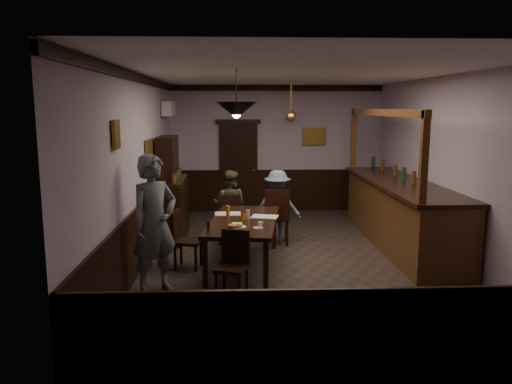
{
  "coord_description": "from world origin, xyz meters",
  "views": [
    {
      "loc": [
        -1.0,
        -7.87,
        2.48
      ],
      "look_at": [
        -0.66,
        -0.06,
        1.15
      ],
      "focal_mm": 35.0,
      "sensor_mm": 36.0,
      "label": 1
    }
  ],
  "objects": [
    {
      "name": "door_back",
      "position": [
        -0.9,
        3.95,
        1.05
      ],
      "size": [
        0.9,
        0.06,
        2.1
      ],
      "primitive_type": "cube",
      "color": "black",
      "rests_on": "ground"
    },
    {
      "name": "person_seated_right",
      "position": [
        -0.2,
        1.21,
        0.67
      ],
      "size": [
        0.96,
        0.7,
        1.34
      ],
      "primitive_type": "imported",
      "rotation": [
        0.0,
        0.0,
        2.88
      ],
      "color": "slate",
      "rests_on": "ground"
    },
    {
      "name": "beer_glass",
      "position": [
        -1.11,
        -0.16,
        0.85
      ],
      "size": [
        0.06,
        0.06,
        0.2
      ],
      "primitive_type": "cylinder",
      "color": "#BF721E",
      "rests_on": "dining_table"
    },
    {
      "name": "newspaper_right",
      "position": [
        -0.52,
        -0.08,
        0.75
      ],
      "size": [
        0.48,
        0.39,
        0.01
      ],
      "primitive_type": "cube",
      "rotation": [
        0.0,
        0.0,
        -0.24
      ],
      "color": "silver",
      "rests_on": "dining_table"
    },
    {
      "name": "chair_near",
      "position": [
        -1.02,
        -1.58,
        0.49
      ],
      "size": [
        0.49,
        0.49,
        0.89
      ],
      "rotation": [
        0.0,
        0.0,
        -0.33
      ],
      "color": "black",
      "rests_on": "ground"
    },
    {
      "name": "chair_far_left",
      "position": [
        -1.12,
        1.06,
        0.51
      ],
      "size": [
        0.43,
        0.43,
        0.93
      ],
      "rotation": [
        0.0,
        0.0,
        3.22
      ],
      "color": "black",
      "rests_on": "ground"
    },
    {
      "name": "napkin",
      "position": [
        -0.96,
        -0.54,
        0.75
      ],
      "size": [
        0.17,
        0.17,
        0.0
      ],
      "primitive_type": "cube",
      "rotation": [
        0.0,
        0.0,
        -0.14
      ],
      "color": "#FAFD5D",
      "rests_on": "dining_table"
    },
    {
      "name": "person_seated_left",
      "position": [
        -1.09,
        1.34,
        0.66
      ],
      "size": [
        0.75,
        0.64,
        1.33
      ],
      "primitive_type": "imported",
      "rotation": [
        0.0,
        0.0,
        2.9
      ],
      "color": "#49492C",
      "rests_on": "ground"
    },
    {
      "name": "soda_can",
      "position": [
        -0.86,
        -0.4,
        0.81
      ],
      "size": [
        0.07,
        0.07,
        0.12
      ],
      "primitive_type": "cylinder",
      "color": "orange",
      "rests_on": "dining_table"
    },
    {
      "name": "bar_counter",
      "position": [
        1.99,
        0.83,
        0.62
      ],
      "size": [
        1.02,
        4.37,
        2.45
      ],
      "color": "#4F3015",
      "rests_on": "ground"
    },
    {
      "name": "pastry_ring_a",
      "position": [
        -1.04,
        -0.81,
        0.79
      ],
      "size": [
        0.13,
        0.13,
        0.04
      ],
      "primitive_type": "torus",
      "color": "#C68C47",
      "rests_on": "pastry_plate"
    },
    {
      "name": "dining_table",
      "position": [
        -0.86,
        -0.26,
        0.69
      ],
      "size": [
        1.29,
        2.32,
        0.75
      ],
      "rotation": [
        0.0,
        0.0,
        -0.14
      ],
      "color": "black",
      "rests_on": "ground"
    },
    {
      "name": "picture_back",
      "position": [
        0.9,
        3.96,
        1.8
      ],
      "size": [
        0.55,
        0.04,
        0.42
      ],
      "color": "olive",
      "rests_on": "ground"
    },
    {
      "name": "pastry_plate",
      "position": [
        -0.94,
        -0.78,
        0.76
      ],
      "size": [
        0.22,
        0.22,
        0.01
      ],
      "primitive_type": "cylinder",
      "color": "white",
      "rests_on": "dining_table"
    },
    {
      "name": "pendant_brass_mid",
      "position": [
        0.1,
        1.86,
        2.3
      ],
      "size": [
        0.2,
        0.2,
        0.81
      ],
      "color": "#BF8C3F",
      "rests_on": "ground"
    },
    {
      "name": "pastry_ring_b",
      "position": [
        -0.95,
        -0.81,
        0.79
      ],
      "size": [
        0.13,
        0.13,
        0.04
      ],
      "primitive_type": "torus",
      "color": "#C68C47",
      "rests_on": "pastry_plate"
    },
    {
      "name": "picture_left_large",
      "position": [
        -2.46,
        0.8,
        1.7
      ],
      "size": [
        0.04,
        0.62,
        0.48
      ],
      "color": "olive",
      "rests_on": "ground"
    },
    {
      "name": "coffee_cup",
      "position": [
        -0.63,
        -0.81,
        0.8
      ],
      "size": [
        0.09,
        0.09,
        0.07
      ],
      "primitive_type": "imported",
      "rotation": [
        0.0,
        0.0,
        -0.14
      ],
      "color": "white",
      "rests_on": "saucer"
    },
    {
      "name": "pendant_iron",
      "position": [
        -0.97,
        -1.05,
        2.44
      ],
      "size": [
        0.56,
        0.56,
        0.67
      ],
      "color": "black",
      "rests_on": "ground"
    },
    {
      "name": "water_glass",
      "position": [
        -0.8,
        -0.26,
        0.82
      ],
      "size": [
        0.06,
        0.06,
        0.15
      ],
      "primitive_type": "cylinder",
      "color": "silver",
      "rests_on": "dining_table"
    },
    {
      "name": "person_standing",
      "position": [
        -2.07,
        -1.36,
        0.94
      ],
      "size": [
        0.81,
        0.8,
        1.88
      ],
      "primitive_type": "imported",
      "rotation": [
        0.0,
        0.0,
        0.75
      ],
      "color": "slate",
      "rests_on": "ground"
    },
    {
      "name": "saucer",
      "position": [
        -0.66,
        -0.84,
        0.76
      ],
      "size": [
        0.15,
        0.15,
        0.01
      ],
      "primitive_type": "cylinder",
      "color": "white",
      "rests_on": "dining_table"
    },
    {
      "name": "chair_far_right",
      "position": [
        -0.23,
        0.93,
        0.57
      ],
      "size": [
        0.48,
        0.48,
        1.04
      ],
      "rotation": [
        0.0,
        0.0,
        3.08
      ],
      "color": "black",
      "rests_on": "ground"
    },
    {
      "name": "pendant_brass_far",
      "position": [
        0.3,
        3.34,
        2.3
      ],
      "size": [
        0.2,
        0.2,
        0.81
      ],
      "color": "#BF8C3F",
      "rests_on": "ground"
    },
    {
      "name": "pepper_mill",
      "position": [
        -1.38,
        -0.97,
        0.82
      ],
      "size": [
        0.04,
        0.04,
        0.14
      ],
      "primitive_type": "cylinder",
      "color": "black",
      "rests_on": "dining_table"
    },
    {
      "name": "newspaper_left",
      "position": [
        -1.11,
        0.16,
        0.75
      ],
      "size": [
        0.42,
        0.3,
        0.01
      ],
      "primitive_type": "cube",
      "rotation": [
        0.0,
        0.0,
        0.0
      ],
      "color": "silver",
      "rests_on": "dining_table"
    },
    {
      "name": "ac_unit",
      "position": [
        -2.38,
        2.9,
        2.45
      ],
      "size": [
        0.2,
        0.85,
        0.3
      ],
      "color": "white",
      "rests_on": "ground"
    },
    {
      "name": "chair_side",
      "position": [
        -1.8,
        -0.33,
        0.5
      ],
      "size": [
        0.46,
        0.46,
        0.92
      ],
      "rotation": [
        0.0,
        0.0,
        1.39
      ],
      "color": "black",
      "rests_on": "ground"
    },
    {
      "name": "room",
      "position": [
        0.0,
        0.0,
        1.5
      ],
      "size": [
        5.01,
        8.01,
        3.01
      ],
      "color": "#2D2621",
      "rests_on": "ground"
    },
    {
      "name": "picture_left_small",
      "position": [
        -2.46,
        -1.6,
        2.15
      ],
      "size": [
        0.04,
        0.28,
        0.36
      ],
      "color": "olive",
      "rests_on": "ground"
    },
    {
      "name": "sideboard",
      "position": [
        -2.21,
        1.5,
        0.78
      ],
      "size": [
        0.53,
        1.47,
        1.95
      ],
      "color": "black",
      "rests_on": "ground"
    }
  ]
}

